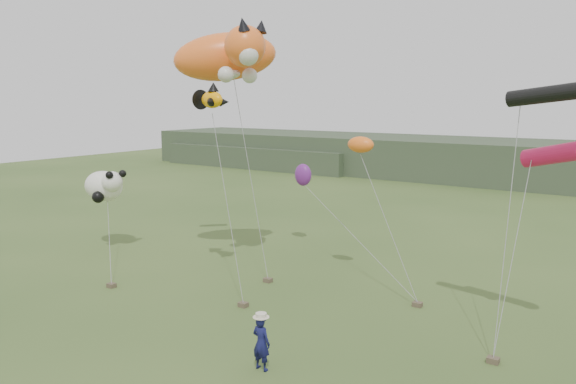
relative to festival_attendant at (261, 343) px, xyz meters
name	(u,v)px	position (x,y,z in m)	size (l,w,h in m)	color
ground	(232,355)	(-1.39, 0.25, -0.85)	(120.00, 120.00, 0.00)	#385123
headland	(499,162)	(-4.50, 44.94, 1.08)	(90.00, 13.00, 4.00)	#2D3D28
festival_attendant	(261,343)	(0.00, 0.00, 0.00)	(0.62, 0.41, 1.69)	#111342
sandbag_anchors	(294,303)	(-2.16, 4.95, -0.75)	(15.92, 5.62, 0.18)	brown
cat_kite	(229,55)	(-6.98, 6.96, 9.13)	(6.21, 4.82, 2.75)	orange
fish_kite	(206,99)	(-6.30, 4.68, 7.22)	(2.21, 1.47, 1.10)	#FF9E04
tube_kites	(574,129)	(7.10, 6.44, 6.30)	(3.71, 2.47, 2.92)	black
panda_kite	(105,186)	(-15.03, 6.11, 2.70)	(2.83, 1.83, 1.76)	white
misc_kites	(324,164)	(-4.44, 10.95, 4.07)	(6.66, 4.84, 3.10)	orange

